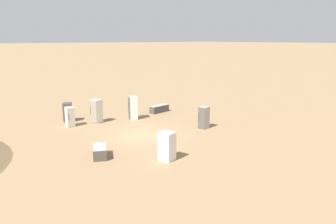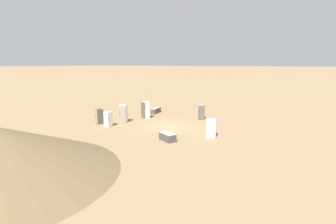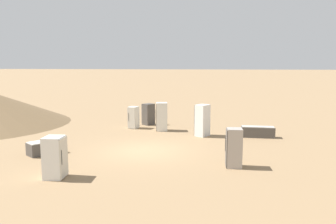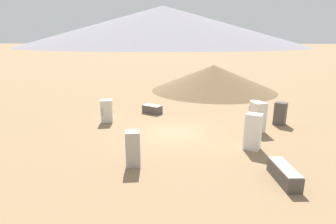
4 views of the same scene
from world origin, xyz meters
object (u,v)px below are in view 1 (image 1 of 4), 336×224
Objects in this scene: discarded_fridge_3 at (70,117)px; discarded_fridge_0 at (167,146)px; discarded_fridge_4 at (67,112)px; discarded_fridge_2 at (159,109)px; discarded_fridge_6 at (133,108)px; discarded_fridge_1 at (100,152)px; discarded_fridge_5 at (96,111)px; discarded_fridge_7 at (204,117)px.

discarded_fridge_0 is at bearing 102.62° from discarded_fridge_3.
discarded_fridge_3 is at bearing -167.53° from discarded_fridge_4.
discarded_fridge_6 reaches higher than discarded_fridge_2.
discarded_fridge_1 is at bearing 84.94° from discarded_fridge_3.
discarded_fridge_0 is at bearing -18.78° from discarded_fridge_1.
discarded_fridge_5 is (2.04, -0.17, 0.18)m from discarded_fridge_3.
discarded_fridge_3 is at bearing 100.35° from discarded_fridge_6.
discarded_fridge_7 is at bearing 143.45° from discarded_fridge_3.
discarded_fridge_5 is at bearing 91.20° from discarded_fridge_1.
discarded_fridge_6 reaches higher than discarded_fridge_5.
discarded_fridge_1 is 0.86× the size of discarded_fridge_6.
discarded_fridge_5 is 1.13× the size of discarded_fridge_7.
discarded_fridge_1 is 7.84m from discarded_fridge_5.
discarded_fridge_4 reaches higher than discarded_fridge_3.
discarded_fridge_5 is at bearing 79.65° from discarded_fridge_2.
discarded_fridge_0 is 9.56m from discarded_fridge_6.
discarded_fridge_5 is 8.28m from discarded_fridge_7.
discarded_fridge_4 is 0.80× the size of discarded_fridge_6.
discarded_fridge_7 reaches higher than discarded_fridge_2.
discarded_fridge_3 is 0.98× the size of discarded_fridge_4.
discarded_fridge_3 is 0.91× the size of discarded_fridge_7.
discarded_fridge_3 is at bearing 172.59° from discarded_fridge_0.
discarded_fridge_0 reaches higher than discarded_fridge_3.
discarded_fridge_0 is 0.85× the size of discarded_fridge_5.
discarded_fridge_7 is (8.64, 0.80, 0.49)m from discarded_fridge_1.
discarded_fridge_3 is at bearing 35.84° from discarded_fridge_7.
discarded_fridge_2 is at bearing 130.01° from discarded_fridge_0.
discarded_fridge_2 is at bearing -18.35° from discarded_fridge_7.
discarded_fridge_6 is (4.86, -0.96, 0.21)m from discarded_fridge_3.
discarded_fridge_2 is 5.98m from discarded_fridge_5.
discarded_fridge_2 is at bearing -76.49° from discarded_fridge_4.
discarded_fridge_4 is at bearing 81.89° from discarded_fridge_6.
discarded_fridge_2 is at bearing -113.22° from discarded_fridge_5.
discarded_fridge_6 is at bearing 143.31° from discarded_fridge_0.
discarded_fridge_5 is 2.93m from discarded_fridge_6.
discarded_fridge_0 is 1.06× the size of discarded_fridge_3.
discarded_fridge_6 is at bearing 92.87° from discarded_fridge_2.
discarded_fridge_6 reaches higher than discarded_fridge_4.
discarded_fridge_3 reaches higher than discarded_fridge_2.
discarded_fridge_5 reaches higher than discarded_fridge_3.
discarded_fridge_6 is at bearing -92.32° from discarded_fridge_4.
discarded_fridge_2 is 1.05× the size of discarded_fridge_6.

